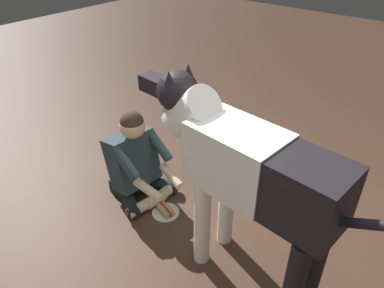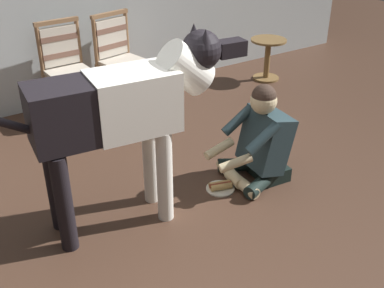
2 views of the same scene
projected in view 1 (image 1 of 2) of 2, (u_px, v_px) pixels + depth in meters
name	position (u px, v px, depth m)	size (l,w,h in m)	color
ground_plane	(247.00, 233.00, 2.87)	(15.19, 15.19, 0.00)	#482F22
person_sitting_on_floor	(136.00, 163.00, 3.09)	(0.69, 0.58, 0.84)	black
large_dog	(245.00, 168.00, 2.14)	(1.71, 0.45, 1.35)	white
hot_dog_on_plate	(166.00, 211.00, 3.05)	(0.23, 0.23, 0.06)	silver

